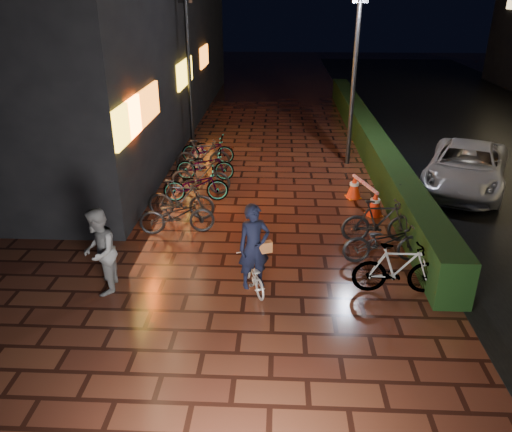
{
  "coord_description": "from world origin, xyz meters",
  "views": [
    {
      "loc": [
        0.05,
        -9.76,
        5.38
      ],
      "look_at": [
        -0.39,
        -0.35,
        1.1
      ],
      "focal_mm": 35.0,
      "sensor_mm": 36.0,
      "label": 1
    }
  ],
  "objects_px": {
    "van": "(466,167)",
    "traffic_barrier": "(364,194)",
    "cart_assembly": "(406,199)",
    "bystander_person": "(99,252)",
    "cyclist": "(253,259)"
  },
  "relations": [
    {
      "from": "van",
      "to": "cart_assembly",
      "type": "distance_m",
      "value": 3.2
    },
    {
      "from": "van",
      "to": "cyclist",
      "type": "relative_size",
      "value": 2.53
    },
    {
      "from": "bystander_person",
      "to": "cyclist",
      "type": "xyz_separation_m",
      "value": [
        2.91,
        0.18,
        -0.19
      ]
    },
    {
      "from": "bystander_person",
      "to": "van",
      "type": "height_order",
      "value": "bystander_person"
    },
    {
      "from": "van",
      "to": "traffic_barrier",
      "type": "relative_size",
      "value": 2.79
    },
    {
      "from": "bystander_person",
      "to": "van",
      "type": "bearing_deg",
      "value": 115.17
    },
    {
      "from": "cyclist",
      "to": "traffic_barrier",
      "type": "relative_size",
      "value": 1.1
    },
    {
      "from": "traffic_barrier",
      "to": "cart_assembly",
      "type": "relative_size",
      "value": 1.63
    },
    {
      "from": "bystander_person",
      "to": "traffic_barrier",
      "type": "height_order",
      "value": "bystander_person"
    },
    {
      "from": "bystander_person",
      "to": "van",
      "type": "xyz_separation_m",
      "value": [
        8.87,
        6.02,
        -0.22
      ]
    },
    {
      "from": "van",
      "to": "cyclist",
      "type": "xyz_separation_m",
      "value": [
        -5.96,
        -5.84,
        0.03
      ]
    },
    {
      "from": "bystander_person",
      "to": "cart_assembly",
      "type": "relative_size",
      "value": 1.71
    },
    {
      "from": "bystander_person",
      "to": "van",
      "type": "relative_size",
      "value": 0.37
    },
    {
      "from": "traffic_barrier",
      "to": "cart_assembly",
      "type": "distance_m",
      "value": 1.21
    },
    {
      "from": "bystander_person",
      "to": "traffic_barrier",
      "type": "distance_m",
      "value": 7.27
    }
  ]
}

